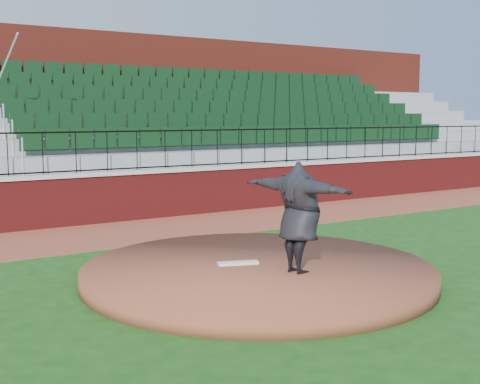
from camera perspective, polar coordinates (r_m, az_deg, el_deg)
name	(u,v)px	position (r m, az deg, el deg)	size (l,w,h in m)	color
ground	(289,278)	(10.85, 4.38, -7.63)	(90.00, 90.00, 0.00)	#194714
warning_track	(150,230)	(15.39, -7.99, -3.33)	(34.00, 3.20, 0.01)	brown
field_wall	(123,198)	(16.74, -10.36, -0.49)	(34.00, 0.35, 1.20)	maroon
wall_cap	(123,172)	(16.67, -10.40, 1.72)	(34.00, 0.45, 0.10)	#B7B7B7
wall_railing	(122,151)	(16.63, -10.45, 3.61)	(34.00, 0.05, 1.00)	black
seating_stands	(85,129)	(19.16, -13.65, 5.44)	(34.00, 5.10, 4.60)	gray
concourse_wall	(55,114)	(21.81, -16.17, 6.70)	(34.00, 0.50, 5.50)	maroon
pitchers_mound	(258,273)	(10.66, 1.62, -7.19)	(5.79, 5.79, 0.25)	brown
pitching_rubber	(238,263)	(10.68, -0.17, -6.35)	(0.68, 0.17, 0.05)	silver
pitcher	(299,217)	(10.02, 5.29, -2.27)	(2.16, 0.59, 1.75)	black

